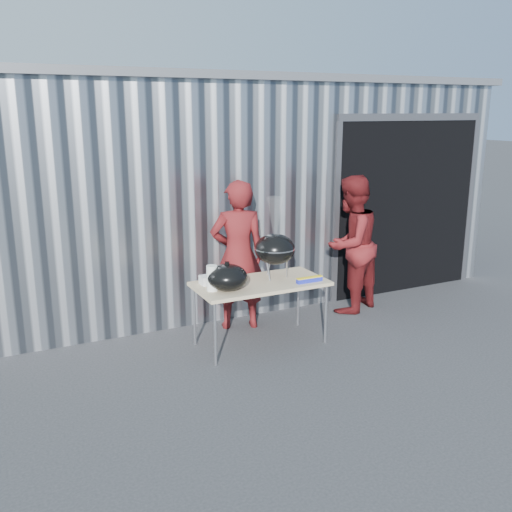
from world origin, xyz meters
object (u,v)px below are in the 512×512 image
kettle_grill (275,243)px  person_cook (238,255)px  person_bystander (350,244)px  folding_table (260,285)px

kettle_grill → person_cook: bearing=113.0°
person_bystander → kettle_grill: bearing=-5.0°
kettle_grill → person_bystander: 1.46m
person_cook → kettle_grill: bearing=129.0°
kettle_grill → person_bystander: bearing=17.7°
person_cook → person_bystander: bearing=-167.4°
folding_table → person_bystander: person_bystander is taller
person_cook → person_bystander: person_cook is taller
folding_table → kettle_grill: (0.23, 0.08, 0.45)m
person_bystander → folding_table: bearing=-4.8°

